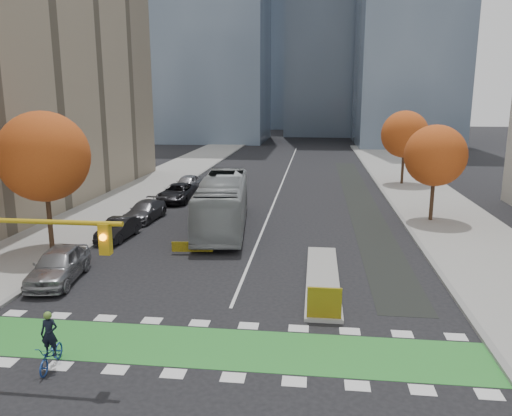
% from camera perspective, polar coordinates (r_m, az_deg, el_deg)
% --- Properties ---
extents(ground, '(300.00, 300.00, 0.00)m').
position_cam_1_polar(ground, '(17.72, -5.78, -17.86)').
color(ground, black).
rests_on(ground, ground).
extents(sidewalk_west, '(7.00, 120.00, 0.15)m').
position_cam_1_polar(sidewalk_west, '(39.81, -18.63, -1.01)').
color(sidewalk_west, gray).
rests_on(sidewalk_west, ground).
extents(sidewalk_east, '(7.00, 120.00, 0.15)m').
position_cam_1_polar(sidewalk_east, '(37.36, 22.17, -2.14)').
color(sidewalk_east, gray).
rests_on(sidewalk_east, ground).
extents(curb_west, '(0.30, 120.00, 0.16)m').
position_cam_1_polar(curb_west, '(38.44, -13.91, -1.18)').
color(curb_west, gray).
rests_on(curb_west, ground).
extents(curb_east, '(0.30, 120.00, 0.16)m').
position_cam_1_polar(curb_east, '(36.58, 16.88, -2.05)').
color(curb_east, gray).
rests_on(curb_east, ground).
extents(bike_crossing, '(20.00, 3.00, 0.01)m').
position_cam_1_polar(bike_crossing, '(18.99, -4.76, -15.59)').
color(bike_crossing, '#2B832F').
rests_on(bike_crossing, ground).
extents(centre_line, '(0.15, 70.00, 0.01)m').
position_cam_1_polar(centre_line, '(55.72, 3.17, 3.29)').
color(centre_line, silver).
rests_on(centre_line, ground).
extents(bike_lane_paint, '(2.50, 50.00, 0.01)m').
position_cam_1_polar(bike_lane_paint, '(45.94, 11.71, 1.05)').
color(bike_lane_paint, black).
rests_on(bike_lane_paint, ground).
extents(median_island, '(1.60, 10.00, 0.16)m').
position_cam_1_polar(median_island, '(25.48, 7.62, -7.94)').
color(median_island, gray).
rests_on(median_island, ground).
extents(hazard_board, '(1.40, 0.12, 1.30)m').
position_cam_1_polar(hazard_board, '(20.76, 7.82, -10.69)').
color(hazard_board, yellow).
rests_on(hazard_board, median_island).
extents(tree_west, '(5.20, 5.20, 8.22)m').
position_cam_1_polar(tree_west, '(31.21, -23.08, 5.42)').
color(tree_west, '#332114').
rests_on(tree_west, ground).
extents(tree_east_near, '(4.40, 4.40, 7.08)m').
position_cam_1_polar(tree_east_near, '(38.07, 19.81, 5.65)').
color(tree_east_near, '#332114').
rests_on(tree_east_near, ground).
extents(tree_east_far, '(4.80, 4.80, 7.65)m').
position_cam_1_polar(tree_east_far, '(53.77, 16.64, 8.07)').
color(tree_east_far, '#332114').
rests_on(tree_east_far, ground).
extents(cyclist, '(0.78, 1.81, 2.03)m').
position_cam_1_polar(cyclist, '(18.73, -22.40, -14.69)').
color(cyclist, navy).
rests_on(cyclist, ground).
extents(bus, '(4.40, 13.14, 3.59)m').
position_cam_1_polar(bus, '(34.67, -3.81, 0.61)').
color(bus, '#959A9C').
rests_on(bus, ground).
extents(parked_car_a, '(2.66, 5.21, 1.70)m').
position_cam_1_polar(parked_car_a, '(26.66, -21.63, -6.06)').
color(parked_car_a, '#939398').
rests_on(parked_car_a, ground).
extents(parked_car_b, '(1.70, 4.20, 1.36)m').
position_cam_1_polar(parked_car_b, '(33.26, -15.47, -2.32)').
color(parked_car_b, black).
rests_on(parked_car_b, ground).
extents(parked_car_c, '(2.36, 4.98, 1.40)m').
position_cam_1_polar(parked_car_c, '(37.95, -12.56, -0.31)').
color(parked_car_c, '#47464B').
rests_on(parked_car_c, ground).
extents(parked_car_d, '(2.69, 5.56, 1.53)m').
position_cam_1_polar(parked_car_d, '(44.20, -8.99, 1.72)').
color(parked_car_d, black).
rests_on(parked_car_d, ground).
extents(parked_car_e, '(2.24, 4.71, 1.56)m').
position_cam_1_polar(parked_car_e, '(49.04, -7.84, 2.84)').
color(parked_car_e, '#96969B').
rests_on(parked_car_e, ground).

